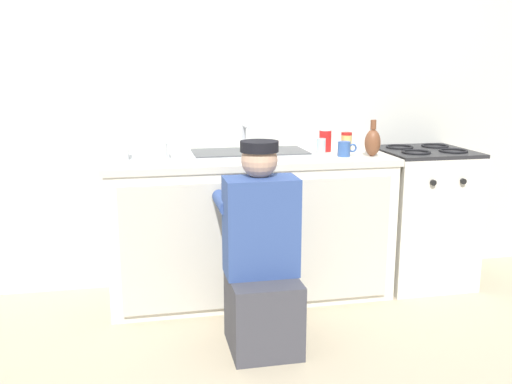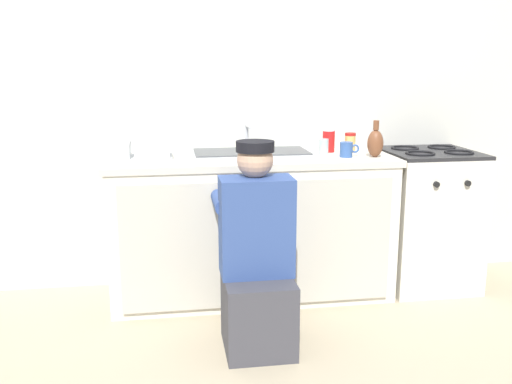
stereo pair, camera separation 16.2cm
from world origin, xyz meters
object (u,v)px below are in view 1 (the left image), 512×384
(vase_decorative, at_px, (373,142))
(soda_cup_red, at_px, (325,140))
(sink_double_basin, at_px, (250,154))
(dish_rack_tray, at_px, (148,156))
(coffee_mug, at_px, (344,149))
(water_glass, at_px, (321,146))
(condiment_jar, at_px, (346,142))
(stove_range, at_px, (421,216))
(plumber_person, at_px, (262,264))

(vase_decorative, xyz_separation_m, soda_cup_red, (-0.23, 0.25, -0.01))
(sink_double_basin, xyz_separation_m, dish_rack_tray, (-0.63, 0.00, 0.01))
(coffee_mug, distance_m, water_glass, 0.18)
(sink_double_basin, height_order, water_glass, sink_double_basin)
(condiment_jar, xyz_separation_m, soda_cup_red, (-0.14, 0.03, 0.01))
(stove_range, xyz_separation_m, water_glass, (-0.73, 0.04, 0.50))
(water_glass, distance_m, soda_cup_red, 0.11)
(stove_range, xyz_separation_m, dish_rack_tray, (-1.84, 0.01, 0.48))
(stove_range, relative_size, water_glass, 9.42)
(water_glass, xyz_separation_m, soda_cup_red, (0.06, 0.09, 0.03))
(plumber_person, distance_m, condiment_jar, 1.22)
(plumber_person, distance_m, vase_decorative, 1.16)
(plumber_person, distance_m, water_glass, 1.06)
(sink_double_basin, height_order, coffee_mug, sink_double_basin)
(dish_rack_tray, relative_size, water_glass, 2.80)
(soda_cup_red, bearing_deg, dish_rack_tray, -174.22)
(sink_double_basin, bearing_deg, condiment_jar, 7.76)
(sink_double_basin, height_order, stove_range, sink_double_basin)
(dish_rack_tray, distance_m, water_glass, 1.12)
(sink_double_basin, height_order, condiment_jar, sink_double_basin)
(plumber_person, height_order, dish_rack_tray, plumber_person)
(plumber_person, relative_size, condiment_jar, 8.63)
(sink_double_basin, height_order, dish_rack_tray, sink_double_basin)
(coffee_mug, height_order, dish_rack_tray, dish_rack_tray)
(stove_range, height_order, coffee_mug, coffee_mug)
(sink_double_basin, distance_m, plumber_person, 0.86)
(sink_double_basin, xyz_separation_m, plumber_person, (-0.07, -0.71, -0.48))
(dish_rack_tray, bearing_deg, soda_cup_red, 5.78)
(condiment_jar, relative_size, soda_cup_red, 0.84)
(coffee_mug, relative_size, soda_cup_red, 0.83)
(coffee_mug, relative_size, condiment_jar, 0.98)
(vase_decorative, bearing_deg, soda_cup_red, 132.58)
(vase_decorative, bearing_deg, dish_rack_tray, 174.62)
(sink_double_basin, xyz_separation_m, coffee_mug, (0.59, -0.11, 0.03))
(sink_double_basin, xyz_separation_m, water_glass, (0.48, 0.04, 0.03))
(dish_rack_tray, xyz_separation_m, vase_decorative, (1.40, -0.13, 0.07))
(stove_range, bearing_deg, dish_rack_tray, 179.84)
(dish_rack_tray, bearing_deg, sink_double_basin, -0.28)
(sink_double_basin, bearing_deg, soda_cup_red, 12.71)
(sink_double_basin, relative_size, plumber_person, 0.72)
(plumber_person, xyz_separation_m, dish_rack_tray, (-0.56, 0.71, 0.48))
(dish_rack_tray, height_order, vase_decorative, vase_decorative)
(plumber_person, bearing_deg, soda_cup_red, 53.50)
(coffee_mug, xyz_separation_m, soda_cup_red, (-0.05, 0.23, 0.03))
(stove_range, relative_size, condiment_jar, 7.36)
(condiment_jar, bearing_deg, coffee_mug, -113.60)
(stove_range, distance_m, soda_cup_red, 0.86)
(condiment_jar, bearing_deg, plumber_person, -133.24)
(stove_range, relative_size, coffee_mug, 7.48)
(coffee_mug, relative_size, water_glass, 1.26)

